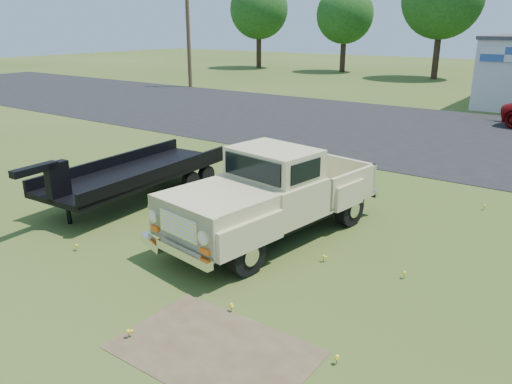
% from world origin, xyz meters
% --- Properties ---
extents(ground, '(140.00, 140.00, 0.00)m').
position_xyz_m(ground, '(0.00, 0.00, 0.00)').
color(ground, '#364C18').
rests_on(ground, ground).
extents(asphalt_lot, '(90.00, 14.00, 0.02)m').
position_xyz_m(asphalt_lot, '(0.00, 15.00, 0.00)').
color(asphalt_lot, black).
rests_on(asphalt_lot, ground).
extents(dirt_patch_a, '(3.00, 2.00, 0.01)m').
position_xyz_m(dirt_patch_a, '(1.50, -3.00, 0.00)').
color(dirt_patch_a, brown).
rests_on(dirt_patch_a, ground).
extents(dirt_patch_b, '(2.20, 1.60, 0.01)m').
position_xyz_m(dirt_patch_b, '(-2.00, 3.50, 0.00)').
color(dirt_patch_b, brown).
rests_on(dirt_patch_b, ground).
extents(utility_pole_west, '(1.60, 0.30, 9.00)m').
position_xyz_m(utility_pole_west, '(-22.00, 22.00, 4.60)').
color(utility_pole_west, '#4B3423').
rests_on(utility_pole_west, ground).
extents(treeline_a, '(6.40, 6.40, 9.52)m').
position_xyz_m(treeline_a, '(-28.00, 40.00, 6.30)').
color(treeline_a, '#332217').
rests_on(treeline_a, ground).
extents(treeline_b, '(5.76, 5.76, 8.57)m').
position_xyz_m(treeline_b, '(-18.00, 41.00, 5.67)').
color(treeline_b, '#332217').
rests_on(treeline_b, ground).
extents(vintage_pickup_truck, '(3.16, 6.19, 2.15)m').
position_xyz_m(vintage_pickup_truck, '(-0.20, 1.19, 1.07)').
color(vintage_pickup_truck, '#CAC387').
rests_on(vintage_pickup_truck, ground).
extents(flatbed_trailer, '(2.39, 6.33, 1.70)m').
position_xyz_m(flatbed_trailer, '(-4.93, 1.20, 0.85)').
color(flatbed_trailer, black).
rests_on(flatbed_trailer, ground).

